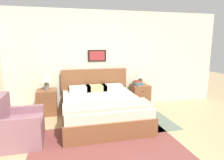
# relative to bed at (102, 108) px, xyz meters

# --- Properties ---
(ground_plane) EXTENTS (16.00, 16.00, 0.00)m
(ground_plane) POSITION_rel_bed_xyz_m (0.11, -1.63, -0.30)
(ground_plane) COLOR tan
(wall_back) EXTENTS (7.09, 0.09, 2.60)m
(wall_back) POSITION_rel_bed_xyz_m (0.11, 1.07, 1.00)
(wall_back) COLOR beige
(wall_back) RESTS_ON ground_plane
(area_rug_main) EXTENTS (2.58, 1.98, 0.01)m
(area_rug_main) POSITION_rel_bed_xyz_m (-0.14, -1.20, -0.30)
(area_rug_main) COLOR brown
(area_rug_main) RESTS_ON ground_plane
(area_rug_bedside) EXTENTS (0.70, 1.15, 0.01)m
(area_rug_bedside) POSITION_rel_bed_xyz_m (1.19, -0.31, -0.30)
(area_rug_bedside) COLOR slate
(area_rug_bedside) RESTS_ON ground_plane
(bed) EXTENTS (1.75, 2.03, 1.07)m
(bed) POSITION_rel_bed_xyz_m (0.00, 0.00, 0.00)
(bed) COLOR brown
(bed) RESTS_ON ground_plane
(armchair) EXTENTS (0.72, 0.77, 0.88)m
(armchair) POSITION_rel_bed_xyz_m (-1.60, -0.68, 0.00)
(armchair) COLOR #8E606B
(armchair) RESTS_ON ground_plane
(nightstand_near_window) EXTENTS (0.47, 0.49, 0.62)m
(nightstand_near_window) POSITION_rel_bed_xyz_m (-1.23, 0.76, 0.01)
(nightstand_near_window) COLOR brown
(nightstand_near_window) RESTS_ON ground_plane
(nightstand_by_door) EXTENTS (0.47, 0.49, 0.62)m
(nightstand_by_door) POSITION_rel_bed_xyz_m (1.23, 0.76, 0.01)
(nightstand_by_door) COLOR brown
(nightstand_by_door) RESTS_ON ground_plane
(table_lamp_near_window) EXTENTS (0.27, 0.27, 0.43)m
(table_lamp_near_window) POSITION_rel_bed_xyz_m (-1.22, 0.77, 0.62)
(table_lamp_near_window) COLOR slate
(table_lamp_near_window) RESTS_ON nightstand_near_window
(table_lamp_by_door) EXTENTS (0.27, 0.27, 0.43)m
(table_lamp_by_door) POSITION_rel_bed_xyz_m (1.23, 0.77, 0.62)
(table_lamp_by_door) COLOR slate
(table_lamp_by_door) RESTS_ON nightstand_by_door
(book_thick_bottom) EXTENTS (0.17, 0.26, 0.03)m
(book_thick_bottom) POSITION_rel_bed_xyz_m (1.12, 0.72, 0.33)
(book_thick_bottom) COLOR beige
(book_thick_bottom) RESTS_ON nightstand_by_door
(book_hardcover_middle) EXTENTS (0.23, 0.30, 0.04)m
(book_hardcover_middle) POSITION_rel_bed_xyz_m (1.12, 0.72, 0.36)
(book_hardcover_middle) COLOR #335693
(book_hardcover_middle) RESTS_ON book_thick_bottom
(book_novel_upper) EXTENTS (0.24, 0.24, 0.03)m
(book_novel_upper) POSITION_rel_bed_xyz_m (1.12, 0.72, 0.40)
(book_novel_upper) COLOR #4C7551
(book_novel_upper) RESTS_ON book_hardcover_middle
(book_slim_near_top) EXTENTS (0.16, 0.22, 0.03)m
(book_slim_near_top) POSITION_rel_bed_xyz_m (1.12, 0.72, 0.43)
(book_slim_near_top) COLOR #B7332D
(book_slim_near_top) RESTS_ON book_novel_upper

